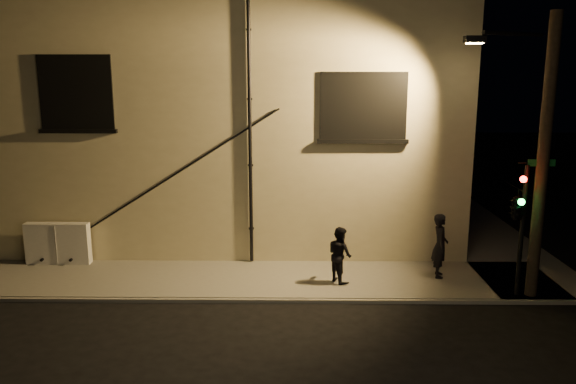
{
  "coord_description": "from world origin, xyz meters",
  "views": [
    {
      "loc": [
        -0.45,
        -13.97,
        5.9
      ],
      "look_at": [
        -0.64,
        1.8,
        2.61
      ],
      "focal_mm": 35.0,
      "sensor_mm": 36.0,
      "label": 1
    }
  ],
  "objects_px": {
    "utility_cabinet": "(58,243)",
    "pedestrian_b": "(340,254)",
    "pedestrian_a": "(440,245)",
    "traffic_signal": "(518,206)",
    "streetlamp_pole": "(539,153)"
  },
  "relations": [
    {
      "from": "utility_cabinet",
      "to": "streetlamp_pole",
      "type": "height_order",
      "value": "streetlamp_pole"
    },
    {
      "from": "utility_cabinet",
      "to": "streetlamp_pole",
      "type": "xyz_separation_m",
      "value": [
        13.63,
        -2.35,
        3.17
      ]
    },
    {
      "from": "traffic_signal",
      "to": "pedestrian_b",
      "type": "bearing_deg",
      "value": 166.84
    },
    {
      "from": "pedestrian_a",
      "to": "utility_cabinet",
      "type": "bearing_deg",
      "value": 93.21
    },
    {
      "from": "pedestrian_b",
      "to": "utility_cabinet",
      "type": "bearing_deg",
      "value": 51.53
    },
    {
      "from": "pedestrian_a",
      "to": "traffic_signal",
      "type": "xyz_separation_m",
      "value": [
        1.55,
        -1.49,
        1.54
      ]
    },
    {
      "from": "utility_cabinet",
      "to": "traffic_signal",
      "type": "bearing_deg",
      "value": -10.83
    },
    {
      "from": "traffic_signal",
      "to": "streetlamp_pole",
      "type": "xyz_separation_m",
      "value": [
        0.49,
        0.16,
        1.34
      ]
    },
    {
      "from": "utility_cabinet",
      "to": "traffic_signal",
      "type": "relative_size",
      "value": 0.54
    },
    {
      "from": "pedestrian_b",
      "to": "streetlamp_pole",
      "type": "height_order",
      "value": "streetlamp_pole"
    },
    {
      "from": "utility_cabinet",
      "to": "pedestrian_b",
      "type": "distance_m",
      "value": 8.78
    },
    {
      "from": "traffic_signal",
      "to": "pedestrian_a",
      "type": "bearing_deg",
      "value": 136.1
    },
    {
      "from": "utility_cabinet",
      "to": "pedestrian_b",
      "type": "xyz_separation_m",
      "value": [
        8.66,
        -1.47,
        0.15
      ]
    },
    {
      "from": "utility_cabinet",
      "to": "pedestrian_a",
      "type": "distance_m",
      "value": 11.64
    },
    {
      "from": "utility_cabinet",
      "to": "streetlamp_pole",
      "type": "distance_m",
      "value": 14.19
    }
  ]
}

